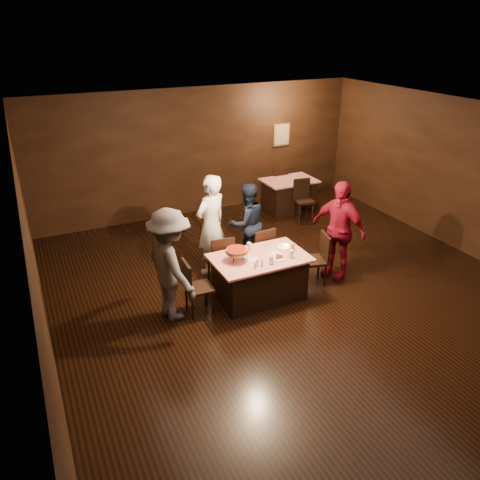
% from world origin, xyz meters
% --- Properties ---
extents(room, '(10.00, 10.04, 3.02)m').
position_xyz_m(room, '(0.00, 0.01, 2.14)').
color(room, black).
rests_on(room, ground).
extents(main_table, '(1.60, 1.00, 0.77)m').
position_xyz_m(main_table, '(-0.61, 0.80, 0.39)').
color(main_table, red).
rests_on(main_table, ground).
extents(back_table, '(1.30, 0.90, 0.77)m').
position_xyz_m(back_table, '(1.99, 4.15, 0.39)').
color(back_table, '#A3150A').
rests_on(back_table, ground).
extents(chair_far_left, '(0.46, 0.46, 0.95)m').
position_xyz_m(chair_far_left, '(-1.01, 1.55, 0.47)').
color(chair_far_left, black).
rests_on(chair_far_left, ground).
extents(chair_far_right, '(0.43, 0.43, 0.95)m').
position_xyz_m(chair_far_right, '(-0.21, 1.55, 0.47)').
color(chair_far_right, black).
rests_on(chair_far_right, ground).
extents(chair_end_left, '(0.44, 0.44, 0.95)m').
position_xyz_m(chair_end_left, '(-1.71, 0.80, 0.47)').
color(chair_end_left, black).
rests_on(chair_end_left, ground).
extents(chair_end_right, '(0.51, 0.51, 0.95)m').
position_xyz_m(chair_end_right, '(0.49, 0.80, 0.47)').
color(chair_end_right, black).
rests_on(chair_end_right, ground).
extents(chair_back_near, '(0.48, 0.48, 0.95)m').
position_xyz_m(chair_back_near, '(1.99, 3.45, 0.47)').
color(chair_back_near, black).
rests_on(chair_back_near, ground).
extents(chair_back_far, '(0.42, 0.42, 0.95)m').
position_xyz_m(chair_back_far, '(1.99, 4.75, 0.47)').
color(chair_back_far, black).
rests_on(chair_back_far, ground).
extents(diner_white_jacket, '(0.82, 0.69, 1.90)m').
position_xyz_m(diner_white_jacket, '(-0.99, 2.00, 0.95)').
color(diner_white_jacket, white).
rests_on(diner_white_jacket, ground).
extents(diner_navy_hoodie, '(0.80, 0.64, 1.60)m').
position_xyz_m(diner_navy_hoodie, '(-0.20, 2.11, 0.80)').
color(diner_navy_hoodie, black).
rests_on(diner_navy_hoodie, ground).
extents(diner_grey_knit, '(0.90, 1.30, 1.84)m').
position_xyz_m(diner_grey_knit, '(-2.12, 0.89, 0.92)').
color(diner_grey_knit, '#5C5C60').
rests_on(diner_grey_knit, ground).
extents(diner_red_shirt, '(0.82, 1.17, 1.84)m').
position_xyz_m(diner_red_shirt, '(1.02, 0.87, 0.92)').
color(diner_red_shirt, maroon).
rests_on(diner_red_shirt, ground).
extents(pizza_stand, '(0.38, 0.38, 0.22)m').
position_xyz_m(pizza_stand, '(-1.01, 0.85, 0.95)').
color(pizza_stand, black).
rests_on(pizza_stand, main_table).
extents(plate_with_slice, '(0.25, 0.25, 0.06)m').
position_xyz_m(plate_with_slice, '(-0.36, 0.62, 0.80)').
color(plate_with_slice, white).
rests_on(plate_with_slice, main_table).
extents(plate_empty, '(0.25, 0.25, 0.01)m').
position_xyz_m(plate_empty, '(-0.06, 0.95, 0.78)').
color(plate_empty, white).
rests_on(plate_empty, main_table).
extents(glass_front_left, '(0.08, 0.08, 0.14)m').
position_xyz_m(glass_front_left, '(-0.56, 0.50, 0.84)').
color(glass_front_left, silver).
rests_on(glass_front_left, main_table).
extents(glass_front_right, '(0.08, 0.08, 0.14)m').
position_xyz_m(glass_front_right, '(-0.16, 0.55, 0.84)').
color(glass_front_right, silver).
rests_on(glass_front_right, main_table).
extents(glass_amber, '(0.08, 0.08, 0.14)m').
position_xyz_m(glass_amber, '(-0.01, 0.75, 0.84)').
color(glass_amber, '#BF7F26').
rests_on(glass_amber, main_table).
extents(glass_back, '(0.08, 0.08, 0.14)m').
position_xyz_m(glass_back, '(-0.66, 1.10, 0.84)').
color(glass_back, silver).
rests_on(glass_back, main_table).
extents(condiments, '(0.17, 0.10, 0.09)m').
position_xyz_m(condiments, '(-0.79, 0.51, 0.82)').
color(condiments, silver).
rests_on(condiments, main_table).
extents(napkin_center, '(0.19, 0.19, 0.01)m').
position_xyz_m(napkin_center, '(-0.31, 0.80, 0.77)').
color(napkin_center, white).
rests_on(napkin_center, main_table).
extents(napkin_left, '(0.21, 0.21, 0.01)m').
position_xyz_m(napkin_left, '(-0.76, 0.75, 0.77)').
color(napkin_left, white).
rests_on(napkin_left, main_table).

